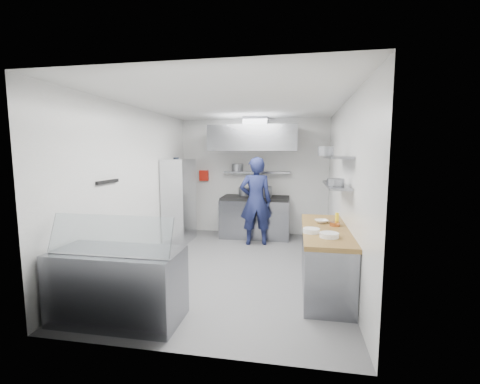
% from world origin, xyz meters
% --- Properties ---
extents(floor, '(5.00, 5.00, 0.00)m').
position_xyz_m(floor, '(0.00, 0.00, 0.00)').
color(floor, '#515153').
rests_on(floor, ground).
extents(ceiling, '(5.00, 5.00, 0.00)m').
position_xyz_m(ceiling, '(0.00, 0.00, 2.80)').
color(ceiling, silver).
rests_on(ceiling, wall_back).
extents(wall_back, '(3.60, 2.80, 0.02)m').
position_xyz_m(wall_back, '(0.00, 2.50, 1.40)').
color(wall_back, white).
rests_on(wall_back, floor).
extents(wall_front, '(3.60, 2.80, 0.02)m').
position_xyz_m(wall_front, '(0.00, -2.50, 1.40)').
color(wall_front, white).
rests_on(wall_front, floor).
extents(wall_left, '(2.80, 5.00, 0.02)m').
position_xyz_m(wall_left, '(-1.80, 0.00, 1.40)').
color(wall_left, white).
rests_on(wall_left, floor).
extents(wall_right, '(2.80, 5.00, 0.02)m').
position_xyz_m(wall_right, '(1.80, 0.00, 1.40)').
color(wall_right, white).
rests_on(wall_right, floor).
extents(gas_range, '(1.60, 0.80, 0.90)m').
position_xyz_m(gas_range, '(0.10, 2.10, 0.45)').
color(gas_range, gray).
rests_on(gas_range, floor).
extents(cooktop, '(1.57, 0.78, 0.06)m').
position_xyz_m(cooktop, '(0.10, 2.10, 0.93)').
color(cooktop, black).
rests_on(cooktop, gas_range).
extents(stock_pot_left, '(0.30, 0.30, 0.20)m').
position_xyz_m(stock_pot_left, '(-0.19, 2.28, 1.06)').
color(stock_pot_left, slate).
rests_on(stock_pot_left, cooktop).
extents(stock_pot_mid, '(0.37, 0.37, 0.24)m').
position_xyz_m(stock_pot_mid, '(0.30, 2.12, 1.08)').
color(stock_pot_mid, slate).
rests_on(stock_pot_mid, cooktop).
extents(over_range_shelf, '(1.60, 0.30, 0.04)m').
position_xyz_m(over_range_shelf, '(0.10, 2.34, 1.52)').
color(over_range_shelf, gray).
rests_on(over_range_shelf, wall_back).
extents(shelf_pot_a, '(0.28, 0.28, 0.18)m').
position_xyz_m(shelf_pot_a, '(-0.39, 2.39, 1.63)').
color(shelf_pot_a, slate).
rests_on(shelf_pot_a, over_range_shelf).
extents(extractor_hood, '(1.90, 1.15, 0.55)m').
position_xyz_m(extractor_hood, '(0.10, 1.93, 2.30)').
color(extractor_hood, gray).
rests_on(extractor_hood, wall_back).
extents(hood_duct, '(0.55, 0.55, 0.24)m').
position_xyz_m(hood_duct, '(0.10, 2.15, 2.68)').
color(hood_duct, slate).
rests_on(hood_duct, extractor_hood).
extents(red_firebox, '(0.22, 0.10, 0.26)m').
position_xyz_m(red_firebox, '(-1.25, 2.44, 1.42)').
color(red_firebox, red).
rests_on(red_firebox, wall_back).
extents(chef, '(0.77, 0.59, 1.90)m').
position_xyz_m(chef, '(0.19, 1.48, 0.95)').
color(chef, '#171D45').
rests_on(chef, floor).
extents(wire_rack, '(0.50, 0.90, 1.85)m').
position_xyz_m(wire_rack, '(-1.53, 1.43, 0.93)').
color(wire_rack, silver).
rests_on(wire_rack, floor).
extents(rack_bin_a, '(0.15, 0.19, 0.17)m').
position_xyz_m(rack_bin_a, '(-1.53, 1.08, 0.80)').
color(rack_bin_a, white).
rests_on(rack_bin_a, wire_rack).
extents(rack_bin_b, '(0.14, 0.18, 0.16)m').
position_xyz_m(rack_bin_b, '(-1.53, 1.30, 1.30)').
color(rack_bin_b, yellow).
rests_on(rack_bin_b, wire_rack).
extents(rack_jar, '(0.11, 0.11, 0.18)m').
position_xyz_m(rack_jar, '(-1.48, 1.17, 1.80)').
color(rack_jar, black).
rests_on(rack_jar, wire_rack).
extents(knife_strip, '(0.04, 0.55, 0.05)m').
position_xyz_m(knife_strip, '(-1.78, -0.90, 1.55)').
color(knife_strip, black).
rests_on(knife_strip, wall_left).
extents(prep_counter_base, '(0.62, 2.00, 0.84)m').
position_xyz_m(prep_counter_base, '(1.48, -0.60, 0.42)').
color(prep_counter_base, gray).
rests_on(prep_counter_base, floor).
extents(prep_counter_top, '(0.65, 2.04, 0.06)m').
position_xyz_m(prep_counter_top, '(1.48, -0.60, 0.87)').
color(prep_counter_top, brown).
rests_on(prep_counter_top, prep_counter_base).
extents(plate_stack_a, '(0.25, 0.25, 0.06)m').
position_xyz_m(plate_stack_a, '(1.48, -1.14, 0.93)').
color(plate_stack_a, white).
rests_on(plate_stack_a, prep_counter_top).
extents(plate_stack_b, '(0.23, 0.23, 0.06)m').
position_xyz_m(plate_stack_b, '(1.26, -0.93, 0.93)').
color(plate_stack_b, white).
rests_on(plate_stack_b, prep_counter_top).
extents(copper_pan, '(0.15, 0.15, 0.06)m').
position_xyz_m(copper_pan, '(1.63, -0.45, 0.93)').
color(copper_pan, '#B86533').
rests_on(copper_pan, prep_counter_top).
extents(squeeze_bottle, '(0.06, 0.06, 0.18)m').
position_xyz_m(squeeze_bottle, '(1.67, -0.34, 0.99)').
color(squeeze_bottle, yellow).
rests_on(squeeze_bottle, prep_counter_top).
extents(mixing_bowl, '(0.25, 0.25, 0.05)m').
position_xyz_m(mixing_bowl, '(1.44, -0.27, 0.92)').
color(mixing_bowl, white).
rests_on(mixing_bowl, prep_counter_top).
extents(wall_shelf_lower, '(0.30, 1.30, 0.04)m').
position_xyz_m(wall_shelf_lower, '(1.64, -0.30, 1.50)').
color(wall_shelf_lower, gray).
rests_on(wall_shelf_lower, wall_right).
extents(wall_shelf_upper, '(0.30, 1.30, 0.04)m').
position_xyz_m(wall_shelf_upper, '(1.64, -0.30, 1.92)').
color(wall_shelf_upper, gray).
rests_on(wall_shelf_upper, wall_right).
extents(shelf_pot_c, '(0.24, 0.24, 0.10)m').
position_xyz_m(shelf_pot_c, '(1.60, -0.61, 1.57)').
color(shelf_pot_c, slate).
rests_on(shelf_pot_c, wall_shelf_lower).
extents(shelf_pot_d, '(0.24, 0.24, 0.14)m').
position_xyz_m(shelf_pot_d, '(1.48, -0.24, 2.01)').
color(shelf_pot_d, slate).
rests_on(shelf_pot_d, wall_shelf_upper).
extents(display_case, '(1.50, 0.70, 0.85)m').
position_xyz_m(display_case, '(-1.00, -2.00, 0.42)').
color(display_case, gray).
rests_on(display_case, floor).
extents(display_glass, '(1.47, 0.19, 0.42)m').
position_xyz_m(display_glass, '(-1.00, -2.12, 1.07)').
color(display_glass, silver).
rests_on(display_glass, display_case).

